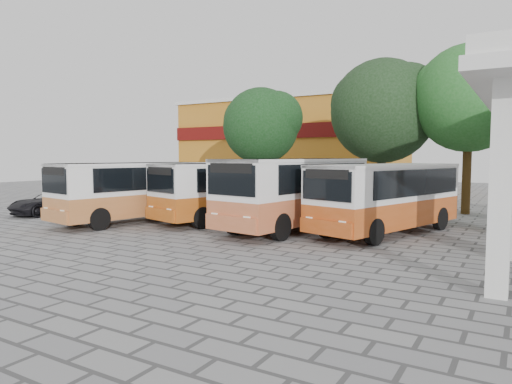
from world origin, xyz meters
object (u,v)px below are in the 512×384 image
Objects in this scene: parked_car at (52,203)px; bus_far_left at (135,188)px; bus_far_right at (387,194)px; bus_centre_left at (230,188)px; bus_centre_right at (296,189)px.

bus_far_left is at bearing 8.53° from parked_car.
bus_far_right is at bearing 23.88° from bus_far_left.
bus_far_left is at bearing -149.72° from bus_far_right.
bus_far_right is at bearing 17.75° from bus_centre_left.
bus_centre_left is at bearing 44.15° from bus_far_left.
bus_centre_right reaches higher than bus_far_left.
bus_far_right is 17.18m from parked_car.
bus_far_left is 4.45m from bus_centre_left.
bus_far_right is 1.88× the size of parked_car.
bus_centre_right is 1.97× the size of parked_car.
bus_centre_left is 1.87× the size of parked_car.
parked_car is at bearing -162.71° from bus_centre_right.
bus_far_left reaches higher than parked_car.
bus_centre_right is 3.68m from bus_far_right.
parked_car is (-5.90, -0.19, -1.00)m from bus_far_left.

